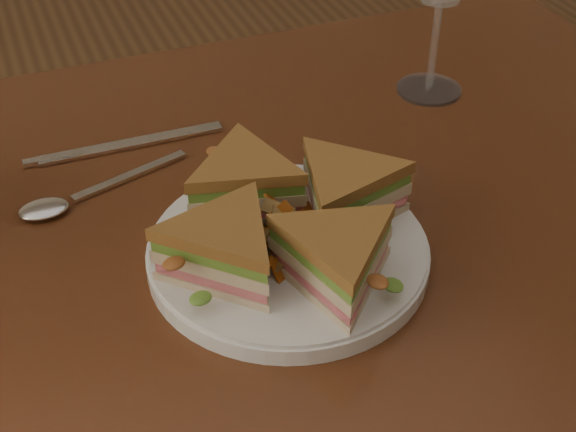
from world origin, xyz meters
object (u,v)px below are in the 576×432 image
Objects in this scene: table at (226,318)px; sandwich_wedges at (288,221)px; plate at (288,253)px; knife at (119,147)px; spoon at (66,201)px.

sandwich_wedges is (0.05, -0.05, 0.14)m from table.
sandwich_wedges reaches higher than table.
table is at bearing 136.99° from sandwich_wedges.
plate is 0.04m from sandwich_wedges.
table is 0.16m from sandwich_wedges.
table is at bearing -73.77° from knife.
knife is (-0.05, 0.19, 0.10)m from table.
sandwich_wedges is (0.00, 0.00, 0.04)m from plate.
knife is at bearing 31.78° from spoon.
spoon is 0.11m from knife.
table is 0.13m from plate.
spoon is at bearing 137.72° from plate.
plate is at bearing -59.84° from spoon.
knife is (-0.10, 0.24, -0.01)m from plate.
plate is 0.91× the size of sandwich_wedges.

